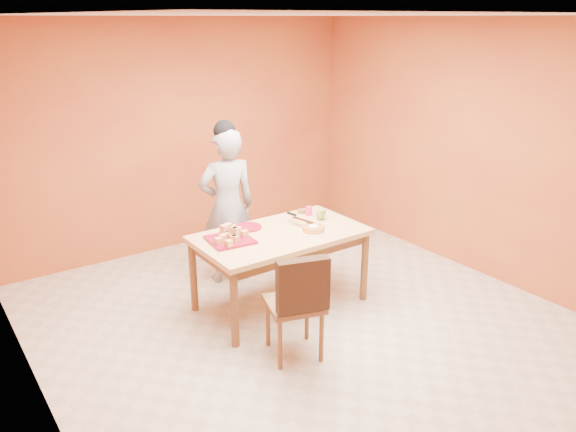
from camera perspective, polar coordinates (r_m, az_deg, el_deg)
floor at (r=5.29m, az=2.08°, el=-10.97°), size 5.00×5.00×0.00m
ceiling at (r=4.56m, az=2.52°, el=19.73°), size 5.00×5.00×0.00m
wall_back at (r=6.84m, az=-10.64°, el=7.98°), size 4.50×0.00×4.50m
wall_left at (r=3.89m, az=-25.16°, el=-2.48°), size 0.00×5.00×5.00m
wall_right at (r=6.33m, az=18.80°, el=6.34°), size 0.00×5.00×5.00m
dining_table at (r=5.34m, az=-0.78°, el=-2.66°), size 1.60×0.90×0.76m
dining_chair at (r=4.62m, az=0.79°, el=-8.72°), size 0.56×0.62×0.95m
pastry_pile at (r=5.12m, az=-5.92°, el=-1.71°), size 0.34×0.34×0.11m
person at (r=5.87m, az=-6.18°, el=0.97°), size 0.67×0.50×1.65m
pastry_platter at (r=5.14m, az=-5.90°, el=-2.41°), size 0.42×0.42×0.02m
red_dinner_plate at (r=5.44m, az=-4.06°, el=-1.13°), size 0.31×0.31×0.02m
white_cake_plate at (r=5.32m, az=2.58°, el=-1.62°), size 0.27×0.27×0.01m
sponge_cake at (r=5.31m, az=2.59°, el=-1.31°), size 0.27×0.27×0.05m
cake_server at (r=5.44m, az=1.52°, el=-0.43°), size 0.11×0.27×0.01m
egg_ornament at (r=5.63m, az=3.36°, el=0.24°), size 0.11×0.08×0.13m
magenta_glass at (r=5.76m, az=2.12°, el=0.51°), size 0.08×0.08×0.09m
checker_tin at (r=5.85m, az=1.47°, el=0.51°), size 0.13×0.13×0.03m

